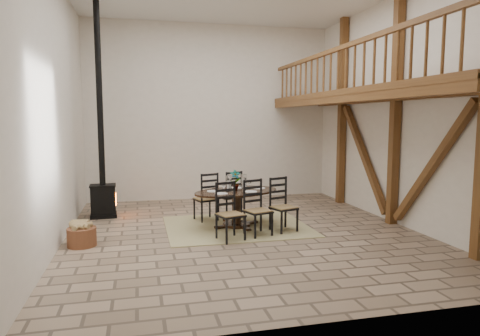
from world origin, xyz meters
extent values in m
plane|color=#A0846A|center=(0.00, 0.00, 0.00)|extent=(8.00, 8.00, 0.00)
cube|color=white|center=(0.00, 4.00, 2.50)|extent=(7.00, 0.02, 5.00)
cube|color=white|center=(0.00, -4.00, 2.50)|extent=(7.00, 0.02, 5.00)
cube|color=white|center=(-3.50, 0.00, 2.50)|extent=(0.02, 8.00, 5.00)
cube|color=white|center=(3.50, 0.00, 2.50)|extent=(0.02, 8.00, 5.00)
cube|color=brown|center=(3.38, 0.00, 2.50)|extent=(0.18, 0.18, 5.00)
cube|color=brown|center=(3.38, 2.50, 2.50)|extent=(0.18, 0.18, 5.00)
cube|color=brown|center=(3.38, -1.25, 1.40)|extent=(0.14, 2.16, 2.54)
cube|color=brown|center=(3.38, 1.25, 1.40)|extent=(0.14, 2.16, 2.54)
cube|color=brown|center=(3.38, 0.00, 2.80)|extent=(0.20, 7.80, 0.20)
cube|color=brown|center=(2.70, 0.00, 2.85)|extent=(1.60, 7.80, 0.12)
cube|color=brown|center=(2.00, 0.00, 2.75)|extent=(0.18, 7.80, 0.22)
cube|color=brown|center=(2.00, 0.00, 3.75)|extent=(0.09, 7.60, 0.09)
cube|color=brown|center=(2.00, 0.00, 3.33)|extent=(0.06, 7.60, 0.86)
cube|color=tan|center=(-0.04, 0.51, 0.01)|extent=(3.00, 2.50, 0.02)
ellipsoid|color=black|center=(-0.04, 0.51, 0.77)|extent=(2.17, 1.68, 0.04)
cylinder|color=black|center=(-0.04, 0.51, 0.37)|extent=(0.19, 0.19, 0.71)
cylinder|color=black|center=(-0.04, 0.51, 0.05)|extent=(0.59, 0.59, 0.06)
cube|color=#956C45|center=(-0.38, -0.48, 0.50)|extent=(0.57, 0.56, 0.04)
cube|color=black|center=(-0.38, -0.48, 0.24)|extent=(0.55, 0.55, 0.48)
cube|color=black|center=(-0.44, -0.29, 0.80)|extent=(0.39, 0.16, 0.63)
cube|color=#956C45|center=(0.22, -0.29, 0.50)|extent=(0.57, 0.56, 0.04)
cube|color=black|center=(0.22, -0.29, 0.24)|extent=(0.55, 0.55, 0.48)
cube|color=black|center=(0.16, -0.10, 0.80)|extent=(0.39, 0.16, 0.63)
cube|color=#956C45|center=(0.82, -0.10, 0.50)|extent=(0.57, 0.56, 0.04)
cube|color=black|center=(0.82, -0.10, 0.24)|extent=(0.55, 0.55, 0.48)
cube|color=black|center=(0.76, 0.09, 0.80)|extent=(0.39, 0.16, 0.63)
cube|color=#956C45|center=(-0.59, 1.21, 0.50)|extent=(0.57, 0.56, 0.04)
cube|color=black|center=(-0.59, 1.21, 0.24)|extent=(0.55, 0.55, 0.48)
cube|color=black|center=(-0.53, 1.02, 0.80)|extent=(0.39, 0.16, 0.63)
cube|color=#956C45|center=(0.01, 1.40, 0.50)|extent=(0.57, 0.56, 0.04)
cube|color=black|center=(0.01, 1.40, 0.24)|extent=(0.55, 0.55, 0.48)
cube|color=black|center=(0.07, 1.21, 0.80)|extent=(0.39, 0.16, 0.63)
cube|color=white|center=(-0.04, 0.51, 0.79)|extent=(1.62, 1.15, 0.01)
cube|color=white|center=(-0.04, 0.51, 0.88)|extent=(1.00, 0.59, 0.18)
cylinder|color=white|center=(-0.22, 0.45, 0.96)|extent=(0.12, 0.12, 0.34)
cylinder|color=white|center=(0.14, 0.57, 0.96)|extent=(0.12, 0.12, 0.34)
cylinder|color=white|center=(-0.22, 0.45, 0.87)|extent=(0.06, 0.06, 0.16)
cylinder|color=white|center=(0.14, 0.57, 0.87)|extent=(0.06, 0.06, 0.16)
imported|color=#4C723F|center=(-0.05, 0.56, 1.01)|extent=(0.27, 0.22, 0.44)
cube|color=black|center=(-2.90, 2.13, 0.05)|extent=(0.63, 0.49, 0.09)
cube|color=black|center=(-2.90, 2.13, 0.42)|extent=(0.58, 0.45, 0.65)
cube|color=#FF590C|center=(-2.61, 2.14, 0.42)|extent=(0.03, 0.26, 0.26)
cube|color=black|center=(-2.90, 2.13, 0.76)|extent=(0.62, 0.48, 0.04)
cylinder|color=black|center=(-2.90, 2.13, 2.89)|extent=(0.14, 0.14, 4.22)
cylinder|color=brown|center=(-3.11, -0.22, 0.17)|extent=(0.52, 0.52, 0.34)
cube|color=#9C7E57|center=(-3.11, -0.22, 0.38)|extent=(0.28, 0.28, 0.10)
cube|color=#9C7E57|center=(-3.16, -0.03, 0.22)|extent=(0.35, 0.26, 0.44)
camera|label=1|loc=(-2.06, -8.29, 2.31)|focal=32.00mm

